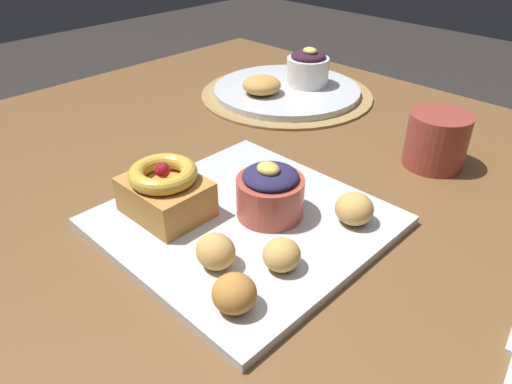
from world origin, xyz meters
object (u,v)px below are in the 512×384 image
(cake_slice, at_px, (165,191))
(fritter_back, at_px, (234,293))
(back_ramekin, at_px, (308,68))
(back_plate, at_px, (287,90))
(berry_ramekin, at_px, (269,192))
(fritter_middle, at_px, (216,251))
(fritter_extra, at_px, (354,209))
(coffee_mug, at_px, (437,140))
(front_plate, at_px, (245,222))
(back_pastry, at_px, (262,85))
(fritter_front, at_px, (282,255))

(cake_slice, xyz_separation_m, fritter_back, (0.18, -0.05, -0.01))
(back_ramekin, bearing_deg, back_plate, -114.69)
(berry_ramekin, xyz_separation_m, back_ramekin, (-0.25, 0.38, 0.01))
(fritter_middle, relative_size, back_plate, 0.15)
(fritter_extra, relative_size, coffee_mug, 0.52)
(front_plate, relative_size, back_pastry, 4.09)
(back_plate, bearing_deg, coffee_mug, -10.29)
(back_pastry, bearing_deg, fritter_extra, -31.42)
(cake_slice, xyz_separation_m, back_plate, (-0.18, 0.43, -0.03))
(back_pastry, bearing_deg, fritter_back, -48.85)
(back_pastry, bearing_deg, back_plate, 78.68)
(berry_ramekin, xyz_separation_m, fritter_front, (0.08, -0.06, -0.01))
(fritter_extra, distance_m, back_ramekin, 0.47)
(berry_ramekin, distance_m, coffee_mug, 0.29)
(back_ramekin, relative_size, coffee_mug, 0.95)
(back_pastry, bearing_deg, front_plate, -49.13)
(fritter_middle, distance_m, back_pastry, 0.50)
(fritter_back, bearing_deg, back_pastry, 131.15)
(cake_slice, relative_size, fritter_extra, 2.22)
(fritter_middle, relative_size, coffee_mug, 0.50)
(fritter_back, height_order, back_ramekin, back_ramekin)
(front_plate, distance_m, fritter_back, 0.15)
(berry_ramekin, bearing_deg, back_plate, 128.39)
(fritter_front, bearing_deg, back_plate, 130.63)
(fritter_back, height_order, coffee_mug, coffee_mug)
(back_plate, relative_size, coffee_mug, 3.29)
(back_plate, relative_size, back_pastry, 3.93)
(back_plate, distance_m, back_ramekin, 0.06)
(coffee_mug, bearing_deg, fritter_extra, -87.67)
(front_plate, xyz_separation_m, back_pastry, (-0.27, 0.31, 0.03))
(fritter_middle, bearing_deg, coffee_mug, 82.83)
(fritter_front, distance_m, back_ramekin, 0.55)
(fritter_extra, bearing_deg, front_plate, -139.35)
(fritter_back, height_order, back_plate, fritter_back)
(fritter_back, bearing_deg, back_ramekin, 122.88)
(fritter_front, bearing_deg, back_ramekin, 126.46)
(fritter_front, height_order, back_pastry, back_pastry)
(berry_ramekin, relative_size, fritter_back, 1.90)
(fritter_front, bearing_deg, cake_slice, -172.36)
(berry_ramekin, relative_size, fritter_extra, 1.78)
(fritter_middle, height_order, back_ramekin, back_ramekin)
(fritter_front, bearing_deg, front_plate, 158.59)
(cake_slice, relative_size, fritter_front, 2.50)
(back_pastry, bearing_deg, cake_slice, -62.53)
(back_ramekin, bearing_deg, cake_slice, -71.06)
(fritter_middle, xyz_separation_m, back_ramekin, (-0.28, 0.49, 0.02))
(fritter_middle, distance_m, fritter_extra, 0.18)
(fritter_middle, relative_size, fritter_extra, 0.96)
(coffee_mug, bearing_deg, cake_slice, -114.49)
(back_plate, bearing_deg, cake_slice, -67.28)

